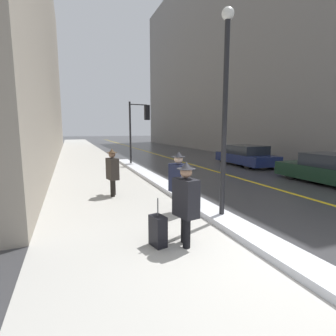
% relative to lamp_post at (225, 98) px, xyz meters
% --- Properties ---
extents(ground_plane, '(160.00, 160.00, 0.00)m').
position_rel_lamp_post_xyz_m(ground_plane, '(-0.26, -1.99, -2.93)').
color(ground_plane, '#38383A').
extents(sidewalk_slab, '(4.00, 80.00, 0.01)m').
position_rel_lamp_post_xyz_m(sidewalk_slab, '(-2.26, 13.01, -2.92)').
color(sidewalk_slab, '#B2AFA8').
rests_on(sidewalk_slab, ground).
extents(road_centre_stripe, '(0.16, 80.00, 0.00)m').
position_rel_lamp_post_xyz_m(road_centre_stripe, '(3.74, 13.01, -2.93)').
color(road_centre_stripe, gold).
rests_on(road_centre_stripe, ground).
extents(snow_bank_curb, '(0.67, 15.88, 0.15)m').
position_rel_lamp_post_xyz_m(snow_bank_curb, '(-0.06, 4.57, -2.85)').
color(snow_bank_curb, silver).
rests_on(snow_bank_curb, ground).
extents(building_facade_left, '(6.00, 36.00, 16.58)m').
position_rel_lamp_post_xyz_m(building_facade_left, '(-7.26, 18.01, 5.36)').
color(building_facade_left, gray).
rests_on(building_facade_left, ground).
extents(building_facade_right, '(6.00, 36.00, 19.75)m').
position_rel_lamp_post_xyz_m(building_facade_right, '(12.74, 20.01, 6.95)').
color(building_facade_right, slate).
rests_on(building_facade_right, ground).
extents(lamp_post, '(0.28, 0.28, 4.89)m').
position_rel_lamp_post_xyz_m(lamp_post, '(0.00, 0.00, 0.00)').
color(lamp_post, black).
rests_on(lamp_post, ground).
extents(traffic_light_near, '(1.31, 0.40, 3.82)m').
position_rel_lamp_post_xyz_m(traffic_light_near, '(0.69, 10.32, -0.17)').
color(traffic_light_near, black).
rests_on(traffic_light_near, ground).
extents(pedestrian_nearside, '(0.40, 0.55, 1.63)m').
position_rel_lamp_post_xyz_m(pedestrian_nearside, '(-1.43, -0.99, -2.03)').
color(pedestrian_nearside, black).
rests_on(pedestrian_nearside, ground).
extents(pedestrian_trailing, '(0.40, 0.56, 1.66)m').
position_rel_lamp_post_xyz_m(pedestrian_trailing, '(-0.82, 0.81, -2.02)').
color(pedestrian_trailing, black).
rests_on(pedestrian_trailing, ground).
extents(pedestrian_in_glasses, '(0.38, 0.72, 1.59)m').
position_rel_lamp_post_xyz_m(pedestrian_in_glasses, '(-2.14, 3.30, -2.06)').
color(pedestrian_in_glasses, black).
rests_on(pedestrian_in_glasses, ground).
extents(parked_car_dark_green, '(1.95, 4.58, 1.23)m').
position_rel_lamp_post_xyz_m(parked_car_dark_green, '(6.57, 2.00, -2.35)').
color(parked_car_dark_green, black).
rests_on(parked_car_dark_green, ground).
extents(parked_car_navy, '(1.91, 4.35, 1.24)m').
position_rel_lamp_post_xyz_m(parked_car_navy, '(6.66, 7.88, -2.34)').
color(parked_car_navy, navy).
rests_on(parked_car_navy, ground).
extents(rolling_suitcase, '(0.29, 0.40, 0.95)m').
position_rel_lamp_post_xyz_m(rolling_suitcase, '(-1.94, -0.84, -2.63)').
color(rolling_suitcase, black).
rests_on(rolling_suitcase, ground).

